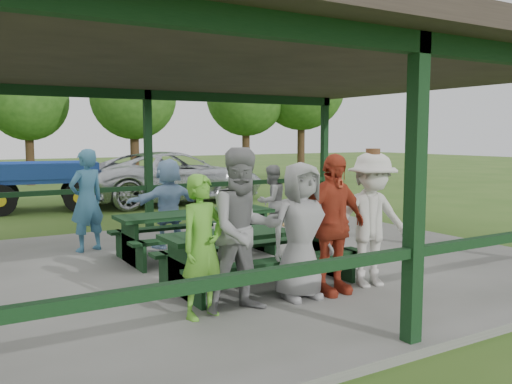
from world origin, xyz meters
TOP-DOWN VIEW (x-y plane):
  - ground at (0.00, 0.00)m, footprint 90.00×90.00m
  - concrete_slab at (0.00, 0.00)m, footprint 10.00×8.00m
  - pavilion_structure at (0.00, 0.00)m, footprint 10.60×8.60m
  - picnic_table_near at (-0.23, -1.20)m, footprint 2.64×1.39m
  - picnic_table_far at (-0.23, 0.80)m, footprint 2.68×1.39m
  - table_setting at (-0.14, -1.18)m, footprint 2.20×0.45m
  - contestant_green at (-1.47, -2.08)m, footprint 0.67×0.54m
  - contestant_grey_left at (-0.96, -2.15)m, footprint 0.98×0.79m
  - contestant_grey_mid at (-0.11, -2.07)m, footprint 0.87×0.59m
  - contestant_red at (0.35, -2.11)m, footprint 1.08×0.50m
  - contestant_white_fedora at (1.03, -2.09)m, footprint 1.29×0.92m
  - spectator_lblue at (-0.36, 1.73)m, footprint 1.56×0.70m
  - spectator_blue at (-1.73, 2.14)m, footprint 0.76×0.62m
  - spectator_grey at (1.74, 1.54)m, footprint 0.82×0.70m
  - pickup_truck at (2.60, 8.65)m, footprint 5.97×2.99m
  - farm_trailer at (-1.44, 8.85)m, footprint 4.28×2.25m
  - tree_left at (-0.46, 17.47)m, footprint 3.38×3.38m
  - tree_mid at (3.10, 14.24)m, footprint 3.49×3.49m
  - tree_right at (8.76, 14.93)m, footprint 3.73×3.73m
  - tree_far_right at (11.47, 14.23)m, footprint 4.22×4.22m

SIDE VIEW (x-z plane):
  - ground at x=0.00m, z-range 0.00..0.00m
  - concrete_slab at x=0.00m, z-range 0.00..0.10m
  - picnic_table_near at x=-0.23m, z-range 0.20..0.95m
  - picnic_table_far at x=-0.23m, z-range 0.20..0.95m
  - farm_trailer at x=-1.44m, z-range -0.01..1.48m
  - pickup_truck at x=2.60m, z-range 0.00..1.62m
  - spectator_grey at x=1.74m, z-range 0.10..1.55m
  - table_setting at x=-0.14m, z-range 0.83..0.93m
  - contestant_green at x=-1.47m, z-range 0.10..1.71m
  - spectator_lblue at x=-0.36m, z-range 0.10..1.72m
  - contestant_grey_mid at x=-0.11m, z-range 0.10..1.81m
  - spectator_blue at x=-1.73m, z-range 0.10..1.90m
  - contestant_red at x=0.35m, z-range 0.10..1.91m
  - contestant_white_fedora at x=1.03m, z-range 0.08..1.94m
  - contestant_grey_left at x=-0.96m, z-range 0.10..2.00m
  - pavilion_structure at x=0.00m, z-range 1.55..4.79m
  - tree_left at x=-0.46m, z-range 0.93..6.22m
  - tree_mid at x=3.10m, z-range 0.96..6.41m
  - tree_right at x=8.76m, z-range 1.03..6.85m
  - tree_far_right at x=11.47m, z-range 1.17..7.77m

